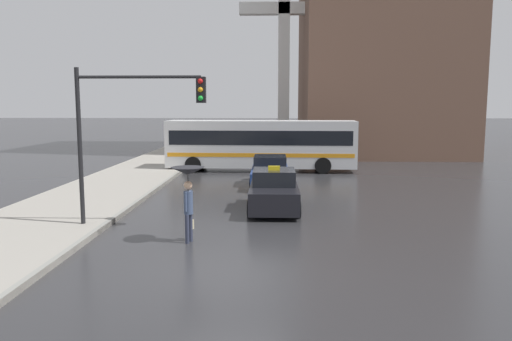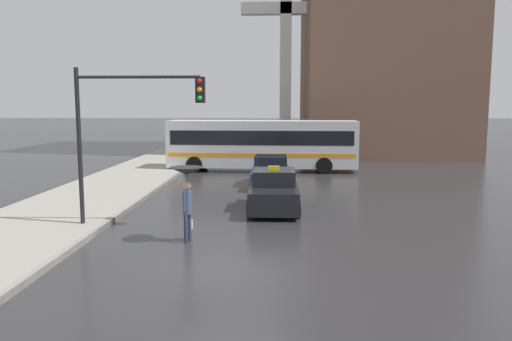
{
  "view_description": "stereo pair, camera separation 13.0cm",
  "coord_description": "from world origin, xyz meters",
  "px_view_note": "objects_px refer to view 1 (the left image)",
  "views": [
    {
      "loc": [
        0.94,
        -11.5,
        3.96
      ],
      "look_at": [
        0.31,
        8.17,
        1.4
      ],
      "focal_mm": 35.0,
      "sensor_mm": 36.0,
      "label": 1
    },
    {
      "loc": [
        1.07,
        -11.49,
        3.96
      ],
      "look_at": [
        0.31,
        8.17,
        1.4
      ],
      "focal_mm": 35.0,
      "sensor_mm": 36.0,
      "label": 2
    }
  ],
  "objects_px": {
    "taxi": "(274,192)",
    "traffic_light": "(132,116)",
    "sedan_red": "(270,172)",
    "monument_cross": "(284,40)",
    "pedestrian_with_umbrella": "(188,182)",
    "city_bus": "(261,143)"
  },
  "relations": [
    {
      "from": "sedan_red",
      "to": "pedestrian_with_umbrella",
      "type": "bearing_deg",
      "value": 77.59
    },
    {
      "from": "sedan_red",
      "to": "pedestrian_with_umbrella",
      "type": "distance_m",
      "value": 10.81
    },
    {
      "from": "sedan_red",
      "to": "traffic_light",
      "type": "height_order",
      "value": "traffic_light"
    },
    {
      "from": "city_bus",
      "to": "pedestrian_with_umbrella",
      "type": "xyz_separation_m",
      "value": [
        -1.74,
        -16.3,
        0.06
      ]
    },
    {
      "from": "taxi",
      "to": "sedan_red",
      "type": "bearing_deg",
      "value": -88.28
    },
    {
      "from": "taxi",
      "to": "pedestrian_with_umbrella",
      "type": "bearing_deg",
      "value": 61.61
    },
    {
      "from": "pedestrian_with_umbrella",
      "to": "traffic_light",
      "type": "distance_m",
      "value": 3.1
    },
    {
      "from": "city_bus",
      "to": "traffic_light",
      "type": "xyz_separation_m",
      "value": [
        -3.72,
        -14.82,
        1.93
      ]
    },
    {
      "from": "taxi",
      "to": "traffic_light",
      "type": "relative_size",
      "value": 0.78
    },
    {
      "from": "sedan_red",
      "to": "city_bus",
      "type": "bearing_deg",
      "value": -84.35
    },
    {
      "from": "sedan_red",
      "to": "monument_cross",
      "type": "bearing_deg",
      "value": -93.58
    },
    {
      "from": "sedan_red",
      "to": "taxi",
      "type": "bearing_deg",
      "value": 91.72
    },
    {
      "from": "city_bus",
      "to": "traffic_light",
      "type": "bearing_deg",
      "value": 168.22
    },
    {
      "from": "sedan_red",
      "to": "traffic_light",
      "type": "distance_m",
      "value": 10.43
    },
    {
      "from": "city_bus",
      "to": "monument_cross",
      "type": "xyz_separation_m",
      "value": [
        1.58,
        10.24,
        7.4
      ]
    },
    {
      "from": "taxi",
      "to": "traffic_light",
      "type": "bearing_deg",
      "value": 34.98
    },
    {
      "from": "sedan_red",
      "to": "city_bus",
      "type": "xyz_separation_m",
      "value": [
        -0.57,
        5.8,
        1.03
      ]
    },
    {
      "from": "sedan_red",
      "to": "pedestrian_with_umbrella",
      "type": "xyz_separation_m",
      "value": [
        -2.31,
        -10.51,
        1.1
      ]
    },
    {
      "from": "city_bus",
      "to": "pedestrian_with_umbrella",
      "type": "bearing_deg",
      "value": 176.22
    },
    {
      "from": "city_bus",
      "to": "traffic_light",
      "type": "distance_m",
      "value": 15.4
    },
    {
      "from": "taxi",
      "to": "monument_cross",
      "type": "relative_size",
      "value": 0.25
    },
    {
      "from": "city_bus",
      "to": "monument_cross",
      "type": "relative_size",
      "value": 0.72
    }
  ]
}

